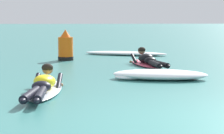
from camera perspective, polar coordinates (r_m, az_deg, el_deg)
ground_plane at (r=15.77m, az=1.54°, el=1.60°), size 120.00×120.00×0.00m
surfer_near at (r=7.98m, az=-8.93°, el=-2.51°), size 0.72×2.64×0.54m
surfer_far at (r=12.31m, az=4.66°, el=0.79°), size 0.90×2.57×0.54m
whitewater_front at (r=9.73m, az=6.28°, el=-1.01°), size 2.22×1.28×0.22m
whitewater_mid_right at (r=15.57m, az=1.78°, el=1.78°), size 3.02×1.65×0.14m
channel_marker_buoy at (r=13.87m, az=-6.06°, el=2.45°), size 0.49×0.49×0.97m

